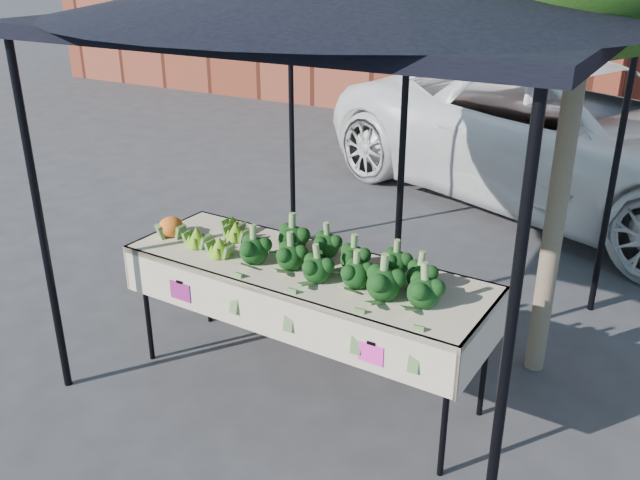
% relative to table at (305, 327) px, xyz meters
% --- Properties ---
extents(ground, '(90.00, 90.00, 0.00)m').
position_rel_table_xyz_m(ground, '(-0.22, -0.15, -0.45)').
color(ground, '#2D2D2F').
extents(table, '(2.43, 0.88, 0.90)m').
position_rel_table_xyz_m(table, '(0.00, 0.00, 0.00)').
color(table, beige).
rests_on(table, ground).
extents(canopy, '(3.16, 3.16, 2.74)m').
position_rel_table_xyz_m(canopy, '(0.04, 0.64, 0.92)').
color(canopy, black).
rests_on(canopy, ground).
extents(broccoli_heap, '(1.35, 0.55, 0.23)m').
position_rel_table_xyz_m(broccoli_heap, '(0.27, 0.03, 0.57)').
color(broccoli_heap, black).
rests_on(broccoli_heap, table).
extents(romanesco_cluster, '(0.41, 0.55, 0.18)m').
position_rel_table_xyz_m(romanesco_cluster, '(-0.67, 0.04, 0.54)').
color(romanesco_cluster, '#6DA721').
rests_on(romanesco_cluster, table).
extents(cauliflower_pair, '(0.18, 0.18, 0.16)m').
position_rel_table_xyz_m(cauliflower_pair, '(-1.05, -0.05, 0.53)').
color(cauliflower_pair, orange).
rests_on(cauliflower_pair, table).
extents(street_tree, '(1.90, 1.90, 3.75)m').
position_rel_table_xyz_m(street_tree, '(1.30, 1.01, 1.43)').
color(street_tree, '#1E4C14').
rests_on(street_tree, ground).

